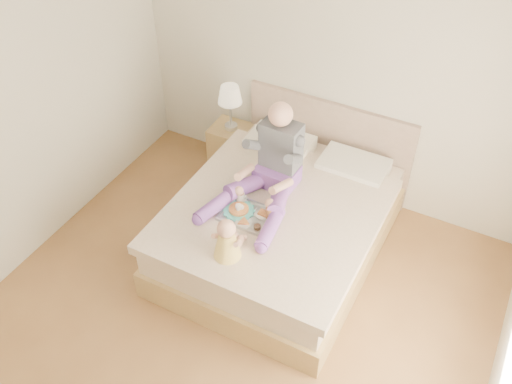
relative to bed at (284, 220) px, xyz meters
The scene contains 7 objects.
room 1.61m from the bed, 85.70° to the right, with size 4.02×4.22×2.71m.
bed is the anchor object (origin of this frame).
nightstand 1.28m from the bed, 141.48° to the left, with size 0.42×0.38×0.50m.
lamp 1.39m from the bed, 141.54° to the left, with size 0.24×0.24×0.49m.
adult 0.56m from the bed, behind, with size 0.71×1.02×0.84m.
tray 0.51m from the bed, 114.75° to the right, with size 0.43×0.34×0.12m.
baby 0.93m from the bed, 96.88° to the right, with size 0.24×0.32×0.36m.
Camera 1 is at (1.50, -2.27, 3.95)m, focal length 40.00 mm.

